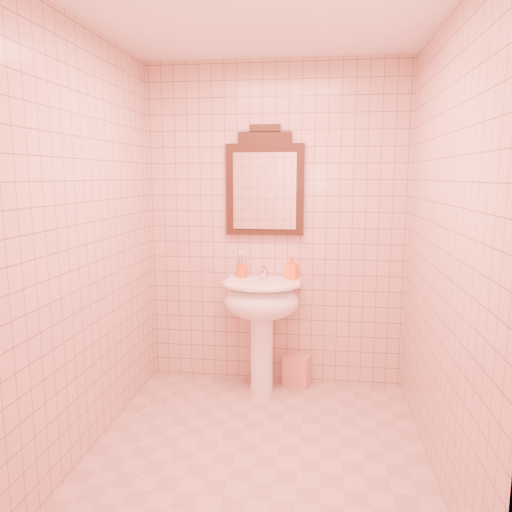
# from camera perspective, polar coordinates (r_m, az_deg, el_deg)

# --- Properties ---
(floor) EXTENTS (2.20, 2.20, 0.00)m
(floor) POSITION_cam_1_polar(r_m,az_deg,el_deg) (3.20, 0.10, -21.74)
(floor) COLOR tan
(floor) RESTS_ON ground
(back_wall) EXTENTS (2.00, 0.02, 2.50)m
(back_wall) POSITION_cam_1_polar(r_m,az_deg,el_deg) (3.86, 2.20, 3.29)
(back_wall) COLOR #CDA38F
(back_wall) RESTS_ON floor
(pedestal_sink) EXTENTS (0.58, 0.58, 0.86)m
(pedestal_sink) POSITION_cam_1_polar(r_m,az_deg,el_deg) (3.75, 0.64, -6.02)
(pedestal_sink) COLOR white
(pedestal_sink) RESTS_ON floor
(faucet) EXTENTS (0.04, 0.16, 0.11)m
(faucet) POSITION_cam_1_polar(r_m,az_deg,el_deg) (3.83, 0.89, -1.75)
(faucet) COLOR white
(faucet) RESTS_ON pedestal_sink
(mirror) EXTENTS (0.59, 0.06, 0.83)m
(mirror) POSITION_cam_1_polar(r_m,az_deg,el_deg) (3.82, 1.03, 8.15)
(mirror) COLOR black
(mirror) RESTS_ON back_wall
(toothbrush_cup) EXTENTS (0.08, 0.08, 0.18)m
(toothbrush_cup) POSITION_cam_1_polar(r_m,az_deg,el_deg) (3.87, -1.63, -1.69)
(toothbrush_cup) COLOR #E44F13
(toothbrush_cup) RESTS_ON pedestal_sink
(soap_dispenser) EXTENTS (0.10, 0.10, 0.18)m
(soap_dispenser) POSITION_cam_1_polar(r_m,az_deg,el_deg) (3.81, 4.16, -1.35)
(soap_dispenser) COLOR orange
(soap_dispenser) RESTS_ON pedestal_sink
(towel) EXTENTS (0.23, 0.19, 0.25)m
(towel) POSITION_cam_1_polar(r_m,az_deg,el_deg) (4.06, 4.69, -12.86)
(towel) COLOR tan
(towel) RESTS_ON floor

